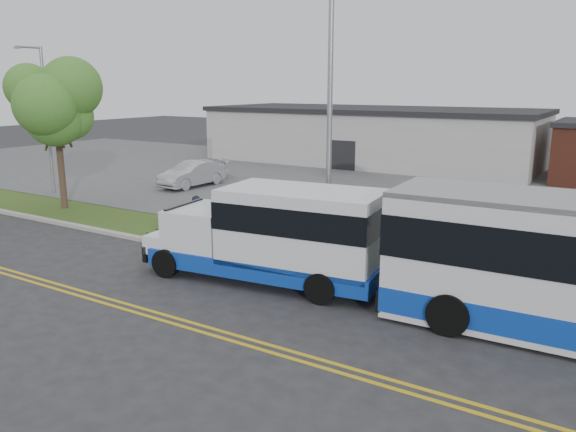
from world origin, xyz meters
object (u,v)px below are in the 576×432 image
Objects in this scene: parked_car_a at (192,174)px; parked_car_b at (195,170)px; streetlight_near at (329,110)px; shuttle_bus at (279,232)px; streetlight_far at (45,114)px; pedestrian at (197,219)px; tree_west at (55,105)px.

parked_car_a is 1.07× the size of parked_car_b.
streetlight_near is 1.17× the size of shuttle_bus.
streetlight_far reaches higher than pedestrian.
tree_west is 1.54× the size of parked_car_a.
streetlight_near reaches higher than parked_car_a.
parked_car_a is at bearing 133.77° from shuttle_bus.
streetlight_far is at bearing -84.55° from parked_car_b.
streetlight_far is (-19.00, 2.69, -0.76)m from streetlight_near.
parked_car_a is at bearing -51.78° from pedestrian.
tree_west is at bearing 178.20° from streetlight_near.
shuttle_bus is 1.92× the size of parked_car_b.
tree_west is at bearing -11.61° from pedestrian.
streetlight_far is at bearing 151.02° from tree_west.
tree_west is 9.12m from parked_car_a.
pedestrian is at bearing -170.98° from streetlight_near.
tree_west is at bearing -57.52° from parked_car_b.
pedestrian is 12.48m from parked_car_a.
parked_car_a is 2.65m from parked_car_b.
streetlight_far reaches higher than tree_west.
pedestrian is 0.41× the size of parked_car_a.
shuttle_bus is at bearing 155.55° from pedestrian.
streetlight_near is 6.75m from pedestrian.
streetlight_near is 16.58m from parked_car_a.
streetlight_far reaches higher than parked_car_b.
parked_car_b is at bearing 91.17° from tree_west.
parked_car_a is (-13.60, 8.41, -4.39)m from streetlight_near.
parked_car_a is at bearing 148.29° from streetlight_near.
parked_car_b is at bearing 130.02° from parked_car_a.
tree_west reaches higher than parked_car_a.
streetlight_near reaches higher than shuttle_bus.
shuttle_bus is 17.37m from parked_car_a.
streetlight_far is at bearing 171.95° from streetlight_near.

